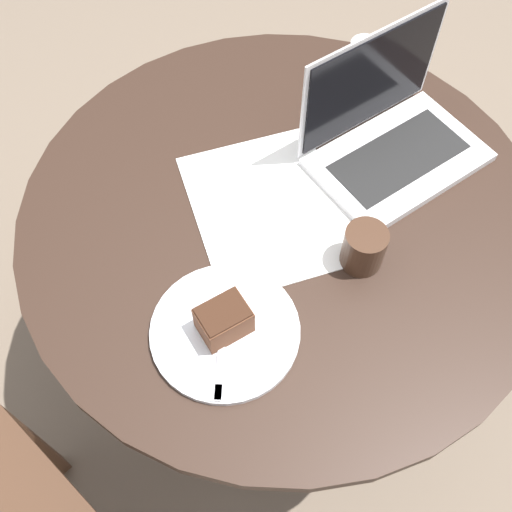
% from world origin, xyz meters
% --- Properties ---
extents(ground_plane, '(12.00, 12.00, 0.00)m').
position_xyz_m(ground_plane, '(0.00, 0.00, 0.00)').
color(ground_plane, '#6B5B4C').
extents(dining_table, '(1.04, 1.04, 0.70)m').
position_xyz_m(dining_table, '(0.00, 0.00, 0.54)').
color(dining_table, black).
rests_on(dining_table, ground_plane).
extents(paper_document, '(0.44, 0.41, 0.00)m').
position_xyz_m(paper_document, '(-0.00, -0.03, 0.70)').
color(paper_document, white).
rests_on(paper_document, dining_table).
extents(plate, '(0.26, 0.26, 0.01)m').
position_xyz_m(plate, '(0.27, -0.07, 0.71)').
color(plate, silver).
rests_on(plate, dining_table).
extents(cake_slice, '(0.10, 0.11, 0.07)m').
position_xyz_m(cake_slice, '(0.27, -0.07, 0.75)').
color(cake_slice, brown).
rests_on(cake_slice, plate).
extents(fork, '(0.17, 0.04, 0.00)m').
position_xyz_m(fork, '(0.33, -0.07, 0.72)').
color(fork, silver).
rests_on(fork, plate).
extents(coffee_glass, '(0.08, 0.08, 0.09)m').
position_xyz_m(coffee_glass, '(0.10, 0.16, 0.74)').
color(coffee_glass, '#3D2619').
rests_on(coffee_glass, dining_table).
extents(water_glass, '(0.06, 0.06, 0.12)m').
position_xyz_m(water_glass, '(-0.36, 0.13, 0.76)').
color(water_glass, silver).
rests_on(water_glass, dining_table).
extents(laptop, '(0.40, 0.41, 0.25)m').
position_xyz_m(laptop, '(-0.18, 0.20, 0.75)').
color(laptop, silver).
rests_on(laptop, dining_table).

